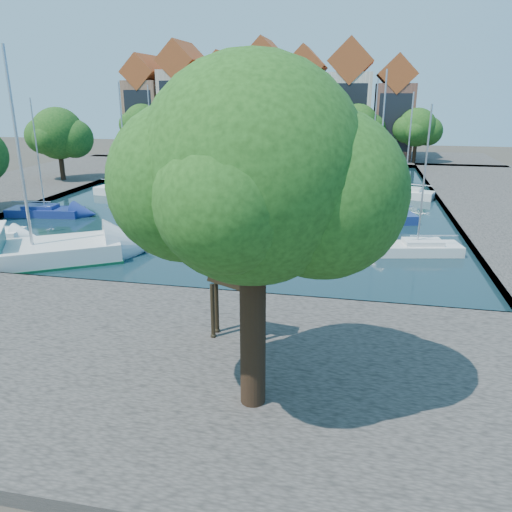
{
  "coord_description": "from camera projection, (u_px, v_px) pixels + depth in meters",
  "views": [
    {
      "loc": [
        10.33,
        -22.52,
        10.02
      ],
      "look_at": [
        6.18,
        -2.0,
        3.06
      ],
      "focal_mm": 35.0,
      "sensor_mm": 36.0,
      "label": 1
    }
  ],
  "objects": [
    {
      "name": "townhouse_west_inner",
      "position": [
        225.0,
        109.0,
        77.78
      ],
      "size": [
        6.43,
        9.18,
        15.15
      ],
      "color": "beige",
      "rests_on": "far_quay"
    },
    {
      "name": "townhouse_east_inner",
      "position": [
        305.0,
        107.0,
        75.31
      ],
      "size": [
        5.94,
        9.18,
        15.79
      ],
      "color": "tan",
      "rests_on": "far_quay"
    },
    {
      "name": "sailboat_left_d",
      "position": [
        182.0,
        167.0,
        65.03
      ],
      "size": [
        4.7,
        2.57,
        7.5
      ],
      "color": "silver",
      "rests_on": "water_basin"
    },
    {
      "name": "far_tree_far_east",
      "position": [
        418.0,
        129.0,
        68.01
      ],
      "size": [
        6.76,
        5.2,
        7.36
      ],
      "color": "#332114",
      "rests_on": "far_quay"
    },
    {
      "name": "far_tree_east",
      "position": [
        358.0,
        127.0,
        69.46
      ],
      "size": [
        7.54,
        5.8,
        7.84
      ],
      "color": "#332114",
      "rests_on": "far_quay"
    },
    {
      "name": "far_tree_west",
      "position": [
        194.0,
        126.0,
        74.03
      ],
      "size": [
        6.76,
        5.2,
        7.36
      ],
      "color": "#332114",
      "rests_on": "far_quay"
    },
    {
      "name": "townhouse_west_end",
      "position": [
        150.0,
        108.0,
        80.13
      ],
      "size": [
        5.44,
        9.18,
        14.93
      ],
      "color": "#876049",
      "rests_on": "far_quay"
    },
    {
      "name": "far_tree_mid_east",
      "position": [
        301.0,
        127.0,
        71.0
      ],
      "size": [
        7.02,
        5.4,
        7.52
      ],
      "color": "#332114",
      "rests_on": "far_quay"
    },
    {
      "name": "townhouse_east_end",
      "position": [
        393.0,
        111.0,
        73.06
      ],
      "size": [
        5.44,
        9.18,
        14.43
      ],
      "color": "brown",
      "rests_on": "far_quay"
    },
    {
      "name": "giraffe_statue",
      "position": [
        229.0,
        274.0,
        19.5
      ],
      "size": [
        3.87,
        0.77,
        5.52
      ],
      "color": "#322819",
      "rests_on": "near_quay"
    },
    {
      "name": "ground",
      "position": [
        148.0,
        292.0,
        26.05
      ],
      "size": [
        160.0,
        160.0,
        0.0
      ],
      "primitive_type": "plane",
      "color": "#38332B",
      "rests_on": "ground"
    },
    {
      "name": "far_tree_mid_west",
      "position": [
        246.0,
        125.0,
        72.46
      ],
      "size": [
        7.8,
        6.0,
        8.0
      ],
      "color": "#332114",
      "rests_on": "far_quay"
    },
    {
      "name": "near_quay",
      "position": [
        76.0,
        354.0,
        19.46
      ],
      "size": [
        50.0,
        14.0,
        0.5
      ],
      "primitive_type": "cube",
      "color": "#544E49",
      "rests_on": "ground"
    },
    {
      "name": "townhouse_center",
      "position": [
        266.0,
        102.0,
        76.24
      ],
      "size": [
        5.44,
        9.18,
        16.93
      ],
      "color": "brown",
      "rests_on": "far_quay"
    },
    {
      "name": "left_quay",
      "position": [
        17.0,
        187.0,
        53.0
      ],
      "size": [
        14.0,
        52.0,
        0.5
      ],
      "primitive_type": "cube",
      "color": "#544E49",
      "rests_on": "ground"
    },
    {
      "name": "plane_tree",
      "position": [
        257.0,
        180.0,
        13.82
      ],
      "size": [
        8.32,
        6.4,
        10.62
      ],
      "color": "#332114",
      "rests_on": "near_quay"
    },
    {
      "name": "sailboat_right_c",
      "position": [
        404.0,
        192.0,
        48.6
      ],
      "size": [
        5.78,
        3.47,
        9.85
      ],
      "color": "silver",
      "rests_on": "water_basin"
    },
    {
      "name": "townhouse_west_mid",
      "position": [
        185.0,
        102.0,
        78.73
      ],
      "size": [
        5.94,
        9.18,
        16.79
      ],
      "color": "#C0AC93",
      "rests_on": "far_quay"
    },
    {
      "name": "sailboat_right_b",
      "position": [
        376.0,
        216.0,
        39.25
      ],
      "size": [
        6.63,
        3.85,
        11.42
      ],
      "color": "navy",
      "rests_on": "water_basin"
    },
    {
      "name": "sailboat_right_a",
      "position": [
        417.0,
        246.0,
        31.82
      ],
      "size": [
        5.75,
        2.99,
        9.21
      ],
      "color": "silver",
      "rests_on": "water_basin"
    },
    {
      "name": "sailboat_left_e",
      "position": [
        153.0,
        168.0,
        63.01
      ],
      "size": [
        7.08,
        4.3,
        10.62
      ],
      "color": "white",
      "rests_on": "water_basin"
    },
    {
      "name": "townhouse_east_mid",
      "position": [
        349.0,
        104.0,
        73.97
      ],
      "size": [
        6.43,
        9.18,
        16.65
      ],
      "color": "beige",
      "rests_on": "far_quay"
    },
    {
      "name": "sailboat_right_d",
      "position": [
        371.0,
        173.0,
        58.9
      ],
      "size": [
        5.74,
        2.34,
        11.22
      ],
      "color": "silver",
      "rests_on": "water_basin"
    },
    {
      "name": "water_basin",
      "position": [
        247.0,
        199.0,
        48.36
      ],
      "size": [
        38.0,
        50.0,
        0.08
      ],
      "primitive_type": "cube",
      "color": "black",
      "rests_on": "ground"
    },
    {
      "name": "far_tree_far_west",
      "position": [
        143.0,
        124.0,
        75.5
      ],
      "size": [
        7.28,
        5.6,
        7.68
      ],
      "color": "#332114",
      "rests_on": "far_quay"
    },
    {
      "name": "sailboat_left_c",
      "position": [
        127.0,
        189.0,
        49.61
      ],
      "size": [
        6.78,
        3.28,
        10.74
      ],
      "color": "white",
      "rests_on": "water_basin"
    },
    {
      "name": "sailboat_left_b",
      "position": [
        45.0,
        210.0,
        41.59
      ],
      "size": [
        6.26,
        2.75,
        9.43
      ],
      "color": "navy",
      "rests_on": "water_basin"
    },
    {
      "name": "side_tree_left_far",
      "position": [
        59.0,
        135.0,
        54.51
      ],
      "size": [
        7.28,
        5.6,
        7.88
      ],
      "color": "#332114",
      "rests_on": "left_quay"
    },
    {
      "name": "far_quay",
      "position": [
        291.0,
        156.0,
        78.06
      ],
      "size": [
        60.0,
        16.0,
        0.5
      ],
      "primitive_type": "cube",
      "color": "#544E49",
      "rests_on": "ground"
    }
  ]
}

